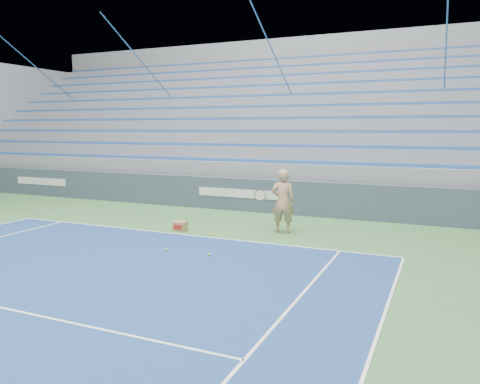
{
  "coord_description": "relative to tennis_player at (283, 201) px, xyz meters",
  "views": [
    {
      "loc": [
        6.2,
        1.56,
        2.77
      ],
      "look_at": [
        1.42,
        12.38,
        1.15
      ],
      "focal_mm": 35.0,
      "sensor_mm": 36.0,
      "label": 1
    }
  ],
  "objects": [
    {
      "name": "ball_box",
      "position": [
        -2.6,
        -0.93,
        -0.72
      ],
      "size": [
        0.37,
        0.31,
        0.26
      ],
      "color": "#A1794E",
      "rests_on": "ground"
    },
    {
      "name": "tennis_player",
      "position": [
        0.0,
        0.0,
        0.0
      ],
      "size": [
        0.95,
        0.88,
        1.69
      ],
      "color": "tan",
      "rests_on": "ground"
    },
    {
      "name": "tennis_ball_2",
      "position": [
        -1.56,
        -1.13,
        -0.82
      ],
      "size": [
        0.07,
        0.07,
        0.07
      ],
      "primitive_type": "sphere",
      "color": "#BDDE2D",
      "rests_on": "ground"
    },
    {
      "name": "sponsor_barrier",
      "position": [
        -2.29,
        2.67,
        -0.3
      ],
      "size": [
        30.0,
        0.32,
        1.1
      ],
      "color": "#394657",
      "rests_on": "ground"
    },
    {
      "name": "tennis_ball_3",
      "position": [
        -2.2,
        -1.16,
        -0.82
      ],
      "size": [
        0.07,
        0.07,
        0.07
      ],
      "primitive_type": "sphere",
      "color": "#BDDE2D",
      "rests_on": "ground"
    },
    {
      "name": "bleachers",
      "position": [
        -2.29,
        8.38,
        1.51
      ],
      "size": [
        31.0,
        9.15,
        7.3
      ],
      "color": "gray",
      "rests_on": "ground"
    },
    {
      "name": "tennis_ball_0",
      "position": [
        -0.72,
        -2.86,
        -0.82
      ],
      "size": [
        0.07,
        0.07,
        0.07
      ],
      "primitive_type": "sphere",
      "color": "#BDDE2D",
      "rests_on": "ground"
    },
    {
      "name": "tennis_ball_1",
      "position": [
        -1.82,
        -2.88,
        -0.82
      ],
      "size": [
        0.07,
        0.07,
        0.07
      ],
      "primitive_type": "sphere",
      "color": "#BDDE2D",
      "rests_on": "ground"
    }
  ]
}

